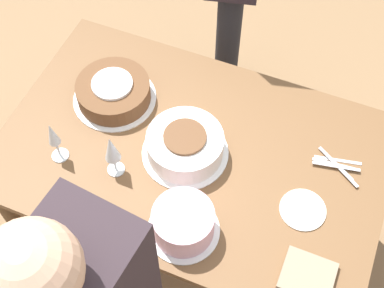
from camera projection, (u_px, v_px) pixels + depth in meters
name	position (u px, v px, depth m)	size (l,w,h in m)	color
ground_plane	(192.00, 232.00, 2.57)	(12.00, 12.00, 0.00)	#8E6B47
dining_table	(192.00, 167.00, 2.05)	(1.41, 0.90, 0.73)	brown
cake_center_white	(185.00, 145.00, 1.91)	(0.32, 0.32, 0.11)	white
cake_front_chocolate	(114.00, 92.00, 2.05)	(0.32, 0.32, 0.10)	white
cake_back_decorated	(183.00, 223.00, 1.74)	(0.24, 0.24, 0.12)	white
wine_glass_near	(53.00, 136.00, 1.84)	(0.06, 0.06, 0.19)	silver
wine_glass_far	(111.00, 150.00, 1.80)	(0.06, 0.06, 0.20)	silver
dessert_plate_left	(303.00, 210.00, 1.82)	(0.16, 0.16, 0.01)	white
fork_pile	(337.00, 165.00, 1.92)	(0.18, 0.12, 0.01)	silver
napkin_stack	(308.00, 276.00, 1.69)	(0.16, 0.15, 0.03)	gray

